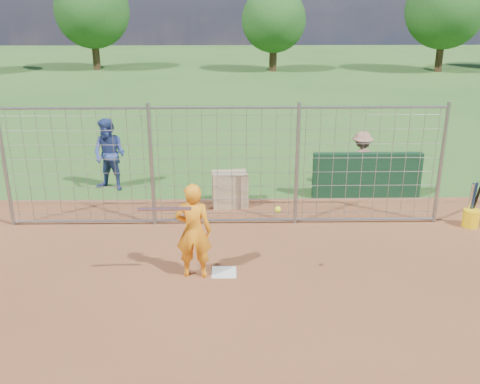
{
  "coord_description": "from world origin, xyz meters",
  "views": [
    {
      "loc": [
        0.13,
        -8.55,
        4.51
      ],
      "look_at": [
        0.3,
        0.8,
        1.15
      ],
      "focal_mm": 40.0,
      "sensor_mm": 36.0,
      "label": 1
    }
  ],
  "objects_px": {
    "bucket_with_bats": "(471,216)",
    "bystander_c": "(361,160)",
    "bystander_a": "(109,155)",
    "batter": "(193,231)",
    "equipment_bin": "(230,189)"
  },
  "relations": [
    {
      "from": "batter",
      "to": "bystander_a",
      "type": "height_order",
      "value": "bystander_a"
    },
    {
      "from": "batter",
      "to": "bystander_c",
      "type": "distance_m",
      "value": 5.97
    },
    {
      "from": "bystander_a",
      "to": "bucket_with_bats",
      "type": "height_order",
      "value": "bystander_a"
    },
    {
      "from": "batter",
      "to": "bystander_c",
      "type": "bearing_deg",
      "value": -126.43
    },
    {
      "from": "bystander_a",
      "to": "bystander_c",
      "type": "distance_m",
      "value": 6.28
    },
    {
      "from": "bystander_a",
      "to": "batter",
      "type": "bearing_deg",
      "value": -42.74
    },
    {
      "from": "batter",
      "to": "bucket_with_bats",
      "type": "xyz_separation_m",
      "value": [
        5.69,
        2.04,
        -0.6
      ]
    },
    {
      "from": "bucket_with_bats",
      "to": "bystander_c",
      "type": "bearing_deg",
      "value": 125.86
    },
    {
      "from": "batter",
      "to": "bystander_c",
      "type": "xyz_separation_m",
      "value": [
        3.9,
        4.51,
        -0.11
      ]
    },
    {
      "from": "equipment_bin",
      "to": "bystander_c",
      "type": "bearing_deg",
      "value": 13.68
    },
    {
      "from": "bystander_a",
      "to": "equipment_bin",
      "type": "relative_size",
      "value": 2.26
    },
    {
      "from": "bystander_a",
      "to": "bucket_with_bats",
      "type": "bearing_deg",
      "value": 2.45
    },
    {
      "from": "bystander_c",
      "to": "equipment_bin",
      "type": "bearing_deg",
      "value": -1.82
    },
    {
      "from": "bystander_c",
      "to": "bucket_with_bats",
      "type": "distance_m",
      "value": 3.09
    },
    {
      "from": "bystander_c",
      "to": "bucket_with_bats",
      "type": "relative_size",
      "value": 1.51
    }
  ]
}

